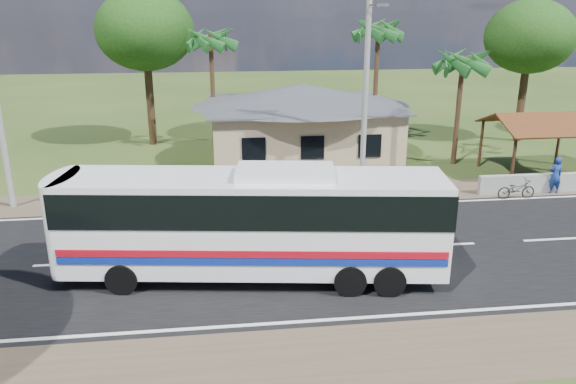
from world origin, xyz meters
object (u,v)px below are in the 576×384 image
Objects in this scene: waiting_shed at (541,124)px; person at (555,175)px; coach_bus at (254,216)px; motorcycle at (516,189)px.

person is at bearing -104.95° from waiting_shed.
coach_bus reaches higher than motorcycle.
waiting_shed is 18.72m from coach_bus.
motorcycle is 2.34m from person.
motorcycle is (-3.07, -3.74, -2.26)m from waiting_shed.
person is at bearing -75.34° from motorcycle.
person is (14.82, 7.07, -1.28)m from coach_bus.
waiting_shed is 5.34m from motorcycle.
waiting_shed is 0.42× the size of coach_bus.
waiting_shed reaches higher than person.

